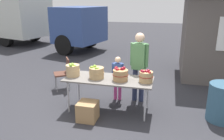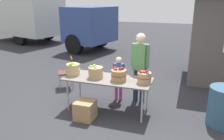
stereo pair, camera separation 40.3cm
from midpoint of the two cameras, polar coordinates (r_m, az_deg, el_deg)
ground_plane at (r=5.21m, az=1.17°, el=-9.92°), size 40.00×40.00×0.00m
market_table at (r=4.93m, az=1.22°, el=-2.62°), size 1.90×0.76×0.75m
apple_basket_green_0 at (r=5.14m, az=-7.52°, el=0.20°), size 0.32×0.32×0.31m
apple_basket_green_1 at (r=4.92m, az=-1.79°, el=-0.56°), size 0.34×0.34×0.29m
apple_basket_red_0 at (r=4.76m, az=4.12°, el=-1.22°), size 0.33×0.33×0.29m
apple_basket_red_1 at (r=4.69m, az=10.49°, el=-1.78°), size 0.30×0.30×0.27m
vendor_adult at (r=5.34m, az=9.16°, el=1.81°), size 0.43×0.27×1.66m
child_customer at (r=5.48m, az=3.78°, el=-1.29°), size 0.29×0.16×1.09m
box_truck at (r=13.35m, az=-17.04°, el=12.77°), size 7.99×4.08×2.75m
folding_chair at (r=6.37m, az=-9.17°, el=-0.03°), size 0.55×0.55×0.86m
trash_barrel at (r=5.07m, az=28.35°, el=-8.10°), size 0.61×0.61×0.78m
produce_crate at (r=4.79m, az=-4.31°, el=-10.00°), size 0.39×0.39×0.39m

